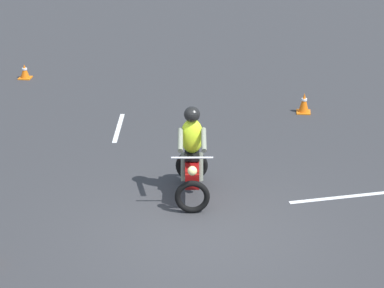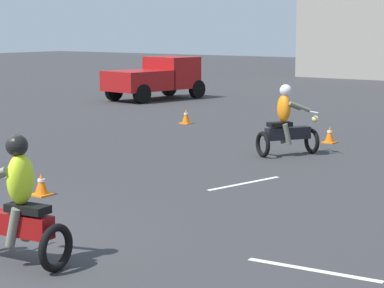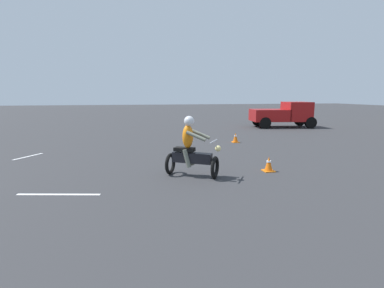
{
  "view_description": "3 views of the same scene",
  "coord_description": "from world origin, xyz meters",
  "px_view_note": "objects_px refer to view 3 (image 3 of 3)",
  "views": [
    {
      "loc": [
        -10.57,
        -0.97,
        5.95
      ],
      "look_at": [
        1.36,
        0.37,
        1.0
      ],
      "focal_mm": 70.0,
      "sensor_mm": 36.0,
      "label": 1
    },
    {
      "loc": [
        8.55,
        -5.66,
        2.96
      ],
      "look_at": [
        0.77,
        4.94,
        0.9
      ],
      "focal_mm": 70.0,
      "sensor_mm": 36.0,
      "label": 2
    },
    {
      "loc": [
        8.02,
        7.84,
        2.23
      ],
      "look_at": [
        0.18,
        9.5,
        0.9
      ],
      "focal_mm": 28.0,
      "sensor_mm": 36.0,
      "label": 3
    }
  ],
  "objects_px": {
    "traffic_cone_near_right": "(269,164)",
    "traffic_cone_mid_center": "(235,138)",
    "motorcycle_rider_background": "(191,150)",
    "pickup_truck": "(284,114)"
  },
  "relations": [
    {
      "from": "traffic_cone_near_right",
      "to": "traffic_cone_mid_center",
      "type": "xyz_separation_m",
      "value": [
        -5.31,
        0.92,
        0.01
      ]
    },
    {
      "from": "motorcycle_rider_background",
      "to": "traffic_cone_mid_center",
      "type": "xyz_separation_m",
      "value": [
        -5.34,
        3.25,
        -0.5
      ]
    },
    {
      "from": "pickup_truck",
      "to": "traffic_cone_near_right",
      "type": "relative_size",
      "value": 9.98
    },
    {
      "from": "traffic_cone_near_right",
      "to": "traffic_cone_mid_center",
      "type": "bearing_deg",
      "value": 170.22
    },
    {
      "from": "pickup_truck",
      "to": "motorcycle_rider_background",
      "type": "bearing_deg",
      "value": -30.69
    },
    {
      "from": "pickup_truck",
      "to": "traffic_cone_near_right",
      "type": "height_order",
      "value": "pickup_truck"
    },
    {
      "from": "motorcycle_rider_background",
      "to": "pickup_truck",
      "type": "relative_size",
      "value": 0.38
    },
    {
      "from": "traffic_cone_near_right",
      "to": "pickup_truck",
      "type": "bearing_deg",
      "value": 149.46
    },
    {
      "from": "motorcycle_rider_background",
      "to": "traffic_cone_near_right",
      "type": "xyz_separation_m",
      "value": [
        -0.03,
        2.34,
        -0.52
      ]
    },
    {
      "from": "pickup_truck",
      "to": "traffic_cone_mid_center",
      "type": "bearing_deg",
      "value": -36.44
    }
  ]
}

